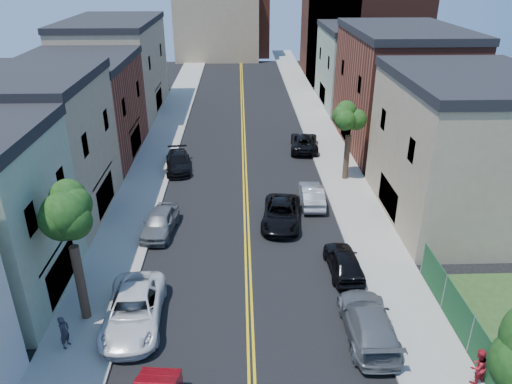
{
  "coord_description": "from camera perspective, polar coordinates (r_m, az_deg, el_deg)",
  "views": [
    {
      "loc": [
        -0.34,
        -4.92,
        15.76
      ],
      "look_at": [
        0.65,
        23.79,
        2.0
      ],
      "focal_mm": 34.14,
      "sensor_mm": 36.0,
      "label": 1
    }
  ],
  "objects": [
    {
      "name": "white_pickup",
      "position": [
        24.35,
        -14.15,
        -13.28
      ],
      "size": [
        2.86,
        5.79,
        1.58
      ],
      "primitive_type": "imported",
      "rotation": [
        0.0,
        0.0,
        0.04
      ],
      "color": "silver",
      "rests_on": "ground"
    },
    {
      "name": "curb_right",
      "position": [
        48.02,
        5.94,
        6.39
      ],
      "size": [
        0.3,
        100.0,
        0.15
      ],
      "primitive_type": "cube",
      "color": "gray",
      "rests_on": "ground"
    },
    {
      "name": "fence_right",
      "position": [
        22.8,
        25.43,
        -17.49
      ],
      "size": [
        0.04,
        15.0,
        1.9
      ],
      "primitive_type": "cube",
      "color": "#143F1E",
      "rests_on": "sidewalk_right"
    },
    {
      "name": "sidewalk_left",
      "position": [
        48.18,
        -10.96,
        6.12
      ],
      "size": [
        3.2,
        100.0,
        0.15
      ],
      "primitive_type": "cube",
      "color": "gray",
      "rests_on": "ground"
    },
    {
      "name": "pedestrian_right",
      "position": [
        22.64,
        24.55,
        -18.07
      ],
      "size": [
        0.98,
        0.88,
        1.64
      ],
      "primitive_type": "imported",
      "rotation": [
        0.0,
        0.0,
        3.54
      ],
      "color": "#A61924",
      "rests_on": "sidewalk_right"
    },
    {
      "name": "silver_car_right",
      "position": [
        34.66,
        6.53,
        -0.31
      ],
      "size": [
        1.6,
        4.37,
        1.43
      ],
      "primitive_type": "imported",
      "rotation": [
        0.0,
        0.0,
        3.12
      ],
      "color": "#A5A7AC",
      "rests_on": "ground"
    },
    {
      "name": "backdrop_left",
      "position": [
        87.54,
        -4.61,
        19.12
      ],
      "size": [
        14.0,
        8.0,
        12.0
      ],
      "primitive_type": "cube",
      "color": "#998466",
      "rests_on": "ground"
    },
    {
      "name": "pedestrian_left",
      "position": [
        23.81,
        -21.54,
        -15.03
      ],
      "size": [
        0.52,
        0.66,
        1.6
      ],
      "primitive_type": "imported",
      "rotation": [
        0.0,
        0.0,
        1.31
      ],
      "color": "#292830",
      "rests_on": "sidewalk_left"
    },
    {
      "name": "sidewalk_right",
      "position": [
        48.29,
        8.01,
        6.39
      ],
      "size": [
        3.2,
        100.0,
        0.15
      ],
      "primitive_type": "cube",
      "color": "gray",
      "rests_on": "ground"
    },
    {
      "name": "black_car_left",
      "position": [
        40.63,
        -9.14,
        3.48
      ],
      "size": [
        2.5,
        4.96,
        1.38
      ],
      "primitive_type": "imported",
      "rotation": [
        0.0,
        0.0,
        0.12
      ],
      "color": "black",
      "rests_on": "ground"
    },
    {
      "name": "tree_left_mid",
      "position": [
        22.34,
        -21.49,
        -0.56
      ],
      "size": [
        5.2,
        5.2,
        9.29
      ],
      "color": "#3B2B1D",
      "rests_on": "sidewalk_left"
    },
    {
      "name": "black_suv_lane",
      "position": [
        31.91,
        2.97,
        -2.55
      ],
      "size": [
        3.07,
        5.48,
        1.45
      ],
      "primitive_type": "imported",
      "rotation": [
        0.0,
        0.0,
        -0.13
      ],
      "color": "black",
      "rests_on": "ground"
    },
    {
      "name": "bldg_right_tan",
      "position": [
        34.19,
        23.03,
        4.27
      ],
      "size": [
        9.0,
        12.0,
        9.0
      ],
      "primitive_type": "cube",
      "color": "#998466",
      "rests_on": "ground"
    },
    {
      "name": "tree_right_far",
      "position": [
        37.26,
        11.06,
        9.55
      ],
      "size": [
        4.4,
        4.4,
        8.03
      ],
      "color": "#3B2B1D",
      "rests_on": "sidewalk_right"
    },
    {
      "name": "grey_car_right",
      "position": [
        23.58,
        13.04,
        -14.66
      ],
      "size": [
        2.24,
        5.37,
        1.55
      ],
      "primitive_type": "imported",
      "rotation": [
        0.0,
        0.0,
        3.13
      ],
      "color": "slate",
      "rests_on": "ground"
    },
    {
      "name": "bldg_left_tan_far",
      "position": [
        57.65,
        -16.11,
        13.62
      ],
      "size": [
        9.0,
        16.0,
        9.5
      ],
      "primitive_type": "cube",
      "color": "#998466",
      "rests_on": "ground"
    },
    {
      "name": "bldg_left_brick",
      "position": [
        44.71,
        -19.93,
        8.82
      ],
      "size": [
        9.0,
        12.0,
        8.0
      ],
      "primitive_type": "cube",
      "color": "brown",
      "rests_on": "ground"
    },
    {
      "name": "grey_car_left",
      "position": [
        31.42,
        -11.2,
        -3.47
      ],
      "size": [
        2.27,
        4.61,
        1.51
      ],
      "primitive_type": "imported",
      "rotation": [
        0.0,
        0.0,
        -0.11
      ],
      "color": "slate",
      "rests_on": "ground"
    },
    {
      "name": "church",
      "position": [
        74.38,
        11.6,
        18.54
      ],
      "size": [
        16.2,
        14.2,
        22.6
      ],
      "color": "#4C2319",
      "rests_on": "ground"
    },
    {
      "name": "backdrop_center",
      "position": [
        91.55,
        -1.85,
        18.83
      ],
      "size": [
        10.0,
        8.0,
        10.0
      ],
      "primitive_type": "cube",
      "color": "brown",
      "rests_on": "ground"
    },
    {
      "name": "curb_left",
      "position": [
        47.93,
        -8.88,
        6.18
      ],
      "size": [
        0.3,
        100.0,
        0.15
      ],
      "primitive_type": "cube",
      "color": "gray",
      "rests_on": "ground"
    },
    {
      "name": "bldg_right_palegrn",
      "position": [
        59.82,
        12.3,
        13.94
      ],
      "size": [
        9.0,
        12.0,
        8.5
      ],
      "primitive_type": "cube",
      "color": "gray",
      "rests_on": "ground"
    },
    {
      "name": "dark_car_right_far",
      "position": [
        44.8,
        5.66,
        5.85
      ],
      "size": [
        2.89,
        5.41,
        1.44
      ],
      "primitive_type": "imported",
      "rotation": [
        0.0,
        0.0,
        3.04
      ],
      "color": "black",
      "rests_on": "ground"
    },
    {
      "name": "bldg_left_tan_near",
      "position": [
        34.77,
        -25.06,
        4.22
      ],
      "size": [
        9.0,
        10.0,
        9.0
      ],
      "primitive_type": "cube",
      "color": "#998466",
      "rests_on": "ground"
    },
    {
      "name": "bldg_right_brick",
      "position": [
        46.51,
        16.36,
        11.21
      ],
      "size": [
        9.0,
        14.0,
        10.0
      ],
      "primitive_type": "cube",
      "color": "brown",
      "rests_on": "ground"
    },
    {
      "name": "black_car_right",
      "position": [
        27.51,
        10.26,
        -8.02
      ],
      "size": [
        1.83,
        4.27,
        1.43
      ],
      "primitive_type": "imported",
      "rotation": [
        0.0,
        0.0,
        3.17
      ],
      "color": "black",
      "rests_on": "ground"
    }
  ]
}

